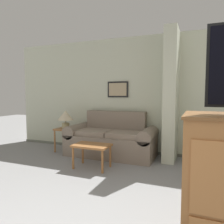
% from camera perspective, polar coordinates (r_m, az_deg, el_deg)
% --- Properties ---
extents(wall_back, '(7.10, 0.16, 2.60)m').
position_cam_1_polar(wall_back, '(4.90, 10.67, 4.21)').
color(wall_back, beige).
rests_on(wall_back, ground_plane).
extents(wall_partition_pillar, '(0.24, 0.61, 2.60)m').
position_cam_1_polar(wall_partition_pillar, '(4.47, 15.14, 4.16)').
color(wall_partition_pillar, beige).
rests_on(wall_partition_pillar, ground_plane).
extents(couch, '(1.92, 0.84, 0.94)m').
position_cam_1_polar(couch, '(4.77, -0.20, -7.25)').
color(couch, gray).
rests_on(couch, ground_plane).
extents(coffee_table, '(0.65, 0.43, 0.43)m').
position_cam_1_polar(coffee_table, '(3.98, -5.29, -9.31)').
color(coffee_table, '#996033').
rests_on(coffee_table, ground_plane).
extents(side_table, '(0.42, 0.42, 0.54)m').
position_cam_1_polar(side_table, '(5.19, -11.98, -5.22)').
color(side_table, '#996033').
rests_on(side_table, ground_plane).
extents(table_lamp, '(0.37, 0.37, 0.41)m').
position_cam_1_polar(table_lamp, '(5.14, -12.05, -1.14)').
color(table_lamp, tan).
rests_on(table_lamp, side_table).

